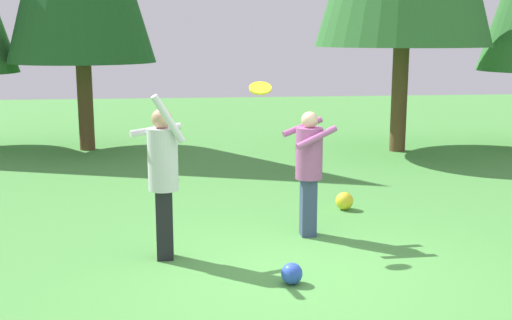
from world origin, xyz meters
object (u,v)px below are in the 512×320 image
at_px(ball_yellow, 344,201).
at_px(ball_blue, 292,274).
at_px(person_catcher, 309,163).
at_px(frisbee, 260,88).
at_px(person_thrower, 163,170).

relative_size(ball_yellow, ball_blue, 1.17).
relative_size(person_catcher, ball_blue, 7.13).
distance_m(person_catcher, ball_blue, 1.86).
height_order(frisbee, ball_blue, frisbee).
xyz_separation_m(person_catcher, frisbee, (-0.64, -0.17, 0.96)).
bearing_deg(ball_blue, ball_yellow, 65.25).
height_order(person_thrower, person_catcher, person_thrower).
bearing_deg(person_catcher, person_thrower, 4.90).
bearing_deg(person_catcher, ball_yellow, -139.17).
bearing_deg(ball_blue, frisbee, 96.35).
distance_m(frisbee, ball_yellow, 2.63).
bearing_deg(person_catcher, ball_blue, 58.00).
height_order(person_thrower, frisbee, frisbee).
height_order(person_thrower, ball_blue, person_thrower).
distance_m(person_catcher, ball_yellow, 1.60).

